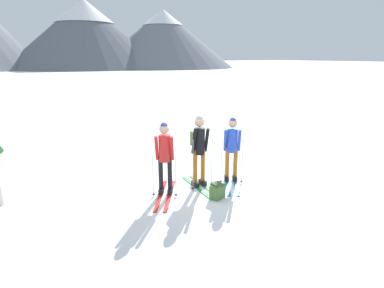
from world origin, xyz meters
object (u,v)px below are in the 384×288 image
at_px(skier_in_blue, 232,147).
at_px(skier_in_black, 199,146).
at_px(skier_in_red, 165,154).
at_px(backpack_on_snow_front, 217,191).

bearing_deg(skier_in_blue, skier_in_black, 171.55).
bearing_deg(skier_in_red, backpack_on_snow_front, -41.14).
relative_size(skier_in_red, skier_in_blue, 1.02).
relative_size(skier_in_black, backpack_on_snow_front, 4.91).
distance_m(skier_in_black, skier_in_blue, 0.94).
bearing_deg(skier_in_red, skier_in_blue, -4.19).
distance_m(skier_in_blue, backpack_on_snow_front, 1.38).
distance_m(skier_in_black, backpack_on_snow_front, 1.22).
relative_size(skier_in_blue, backpack_on_snow_front, 4.60).
bearing_deg(backpack_on_snow_front, skier_in_blue, 37.78).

